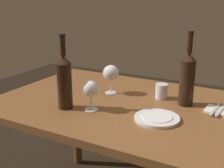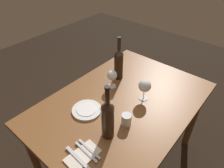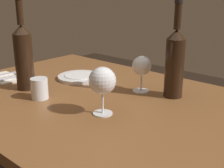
{
  "view_description": "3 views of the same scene",
  "coord_description": "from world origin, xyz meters",
  "px_view_note": "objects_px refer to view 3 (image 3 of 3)",
  "views": [
    {
      "loc": [
        0.63,
        -1.27,
        1.27
      ],
      "look_at": [
        -0.03,
        -0.07,
        0.85
      ],
      "focal_mm": 46.98,
      "sensor_mm": 36.0,
      "label": 1
    },
    {
      "loc": [
        0.88,
        0.64,
        1.73
      ],
      "look_at": [
        0.02,
        -0.09,
        0.87
      ],
      "focal_mm": 32.67,
      "sensor_mm": 36.0,
      "label": 2
    },
    {
      "loc": [
        -0.76,
        0.77,
        1.15
      ],
      "look_at": [
        -0.06,
        -0.02,
        0.8
      ],
      "focal_mm": 48.25,
      "sensor_mm": 36.0,
      "label": 3
    }
  ],
  "objects_px": {
    "wine_glass_left": "(102,82)",
    "fork_inner": "(7,78)",
    "wine_glass_right": "(142,67)",
    "fork_outer": "(10,79)",
    "dinner_plate": "(80,77)",
    "water_tumbler": "(40,89)",
    "table_knife": "(1,75)",
    "wine_bottle": "(175,61)",
    "folded_napkin": "(4,78)",
    "wine_bottle_second": "(24,55)"
  },
  "relations": [
    {
      "from": "wine_glass_right",
      "to": "wine_bottle",
      "type": "xyz_separation_m",
      "value": [
        -0.13,
        -0.04,
        0.03
      ]
    },
    {
      "from": "wine_glass_right",
      "to": "fork_outer",
      "type": "xyz_separation_m",
      "value": [
        0.53,
        0.28,
        -0.09
      ]
    },
    {
      "from": "fork_outer",
      "to": "table_knife",
      "type": "distance_m",
      "value": 0.08
    },
    {
      "from": "water_tumbler",
      "to": "dinner_plate",
      "type": "xyz_separation_m",
      "value": [
        0.08,
        -0.28,
        -0.03
      ]
    },
    {
      "from": "wine_glass_left",
      "to": "dinner_plate",
      "type": "xyz_separation_m",
      "value": [
        0.36,
        -0.22,
        -0.11
      ]
    },
    {
      "from": "wine_glass_left",
      "to": "fork_inner",
      "type": "bearing_deg",
      "value": 0.94
    },
    {
      "from": "folded_napkin",
      "to": "fork_outer",
      "type": "distance_m",
      "value": 0.05
    },
    {
      "from": "water_tumbler",
      "to": "folded_napkin",
      "type": "relative_size",
      "value": 0.4
    },
    {
      "from": "wine_bottle",
      "to": "water_tumbler",
      "type": "bearing_deg",
      "value": 44.25
    },
    {
      "from": "water_tumbler",
      "to": "folded_napkin",
      "type": "height_order",
      "value": "water_tumbler"
    },
    {
      "from": "wine_bottle_second",
      "to": "fork_inner",
      "type": "bearing_deg",
      "value": -3.64
    },
    {
      "from": "wine_bottle",
      "to": "fork_inner",
      "type": "xyz_separation_m",
      "value": [
        0.68,
        0.31,
        -0.13
      ]
    },
    {
      "from": "wine_glass_left",
      "to": "water_tumbler",
      "type": "relative_size",
      "value": 2.03
    },
    {
      "from": "water_tumbler",
      "to": "dinner_plate",
      "type": "height_order",
      "value": "water_tumbler"
    },
    {
      "from": "wine_glass_right",
      "to": "fork_inner",
      "type": "bearing_deg",
      "value": 26.64
    },
    {
      "from": "folded_napkin",
      "to": "fork_inner",
      "type": "relative_size",
      "value": 1.09
    },
    {
      "from": "wine_bottle_second",
      "to": "folded_napkin",
      "type": "height_order",
      "value": "wine_bottle_second"
    },
    {
      "from": "folded_napkin",
      "to": "table_knife",
      "type": "bearing_deg",
      "value": 0.0
    },
    {
      "from": "water_tumbler",
      "to": "fork_outer",
      "type": "distance_m",
      "value": 0.29
    },
    {
      "from": "wine_glass_right",
      "to": "table_knife",
      "type": "relative_size",
      "value": 0.69
    },
    {
      "from": "folded_napkin",
      "to": "wine_glass_left",
      "type": "bearing_deg",
      "value": -179.1
    },
    {
      "from": "water_tumbler",
      "to": "dinner_plate",
      "type": "relative_size",
      "value": 0.39
    },
    {
      "from": "water_tumbler",
      "to": "folded_napkin",
      "type": "xyz_separation_m",
      "value": [
        0.34,
        -0.04,
        -0.03
      ]
    },
    {
      "from": "water_tumbler",
      "to": "wine_glass_left",
      "type": "bearing_deg",
      "value": -169.4
    },
    {
      "from": "wine_glass_right",
      "to": "wine_bottle_second",
      "type": "bearing_deg",
      "value": 37.24
    },
    {
      "from": "water_tumbler",
      "to": "fork_inner",
      "type": "relative_size",
      "value": 0.44
    },
    {
      "from": "dinner_plate",
      "to": "table_knife",
      "type": "xyz_separation_m",
      "value": [
        0.29,
        0.23,
        0.0
      ]
    },
    {
      "from": "wine_glass_right",
      "to": "fork_inner",
      "type": "relative_size",
      "value": 0.81
    },
    {
      "from": "folded_napkin",
      "to": "table_knife",
      "type": "relative_size",
      "value": 0.94
    },
    {
      "from": "wine_bottle",
      "to": "dinner_plate",
      "type": "bearing_deg",
      "value": 10.08
    },
    {
      "from": "wine_glass_right",
      "to": "wine_bottle",
      "type": "distance_m",
      "value": 0.13
    },
    {
      "from": "wine_glass_right",
      "to": "dinner_plate",
      "type": "distance_m",
      "value": 0.33
    },
    {
      "from": "dinner_plate",
      "to": "fork_outer",
      "type": "distance_m",
      "value": 0.31
    },
    {
      "from": "wine_bottle_second",
      "to": "water_tumbler",
      "type": "xyz_separation_m",
      "value": [
        -0.14,
        0.03,
        -0.1
      ]
    },
    {
      "from": "wine_glass_left",
      "to": "folded_napkin",
      "type": "relative_size",
      "value": 0.82
    },
    {
      "from": "dinner_plate",
      "to": "wine_glass_right",
      "type": "bearing_deg",
      "value": -172.38
    },
    {
      "from": "fork_inner",
      "to": "wine_glass_right",
      "type": "bearing_deg",
      "value": -153.36
    },
    {
      "from": "wine_glass_left",
      "to": "table_knife",
      "type": "height_order",
      "value": "wine_glass_left"
    },
    {
      "from": "fork_inner",
      "to": "wine_bottle",
      "type": "bearing_deg",
      "value": -155.18
    },
    {
      "from": "fork_outer",
      "to": "fork_inner",
      "type": "bearing_deg",
      "value": 0.0
    },
    {
      "from": "wine_glass_left",
      "to": "folded_napkin",
      "type": "bearing_deg",
      "value": 0.9
    },
    {
      "from": "wine_bottle",
      "to": "wine_bottle_second",
      "type": "height_order",
      "value": "wine_bottle_second"
    },
    {
      "from": "wine_bottle_second",
      "to": "table_knife",
      "type": "height_order",
      "value": "wine_bottle_second"
    },
    {
      "from": "wine_glass_right",
      "to": "fork_inner",
      "type": "height_order",
      "value": "wine_glass_right"
    },
    {
      "from": "wine_glass_left",
      "to": "table_knife",
      "type": "distance_m",
      "value": 0.65
    },
    {
      "from": "table_knife",
      "to": "wine_bottle",
      "type": "bearing_deg",
      "value": -156.85
    },
    {
      "from": "water_tumbler",
      "to": "table_knife",
      "type": "height_order",
      "value": "water_tumbler"
    },
    {
      "from": "fork_inner",
      "to": "fork_outer",
      "type": "height_order",
      "value": "same"
    },
    {
      "from": "fork_inner",
      "to": "fork_outer",
      "type": "bearing_deg",
      "value": 180.0
    },
    {
      "from": "table_knife",
      "to": "dinner_plate",
      "type": "bearing_deg",
      "value": -140.92
    }
  ]
}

